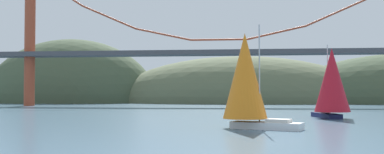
% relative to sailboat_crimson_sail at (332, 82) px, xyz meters
% --- Properties ---
extents(headland_left, '(61.98, 44.00, 44.92)m').
position_rel_sailboat_crimson_sail_xyz_m(headland_left, '(-73.73, 89.50, -5.27)').
color(headland_left, '#425138').
rests_on(headland_left, ground_plane).
extents(headland_center, '(89.56, 44.00, 31.69)m').
position_rel_sailboat_crimson_sail_xyz_m(headland_center, '(-13.73, 89.50, -5.27)').
color(headland_center, '#5B6647').
rests_on(headland_center, ground_plane).
extents(suspension_bridge, '(137.85, 6.00, 36.35)m').
position_rel_sailboat_crimson_sail_xyz_m(suspension_bridge, '(-18.73, 49.50, 10.20)').
color(suspension_bridge, '#A34228').
rests_on(suspension_bridge, ground_plane).
extents(sailboat_crimson_sail, '(5.81, 9.23, 10.70)m').
position_rel_sailboat_crimson_sail_xyz_m(sailboat_crimson_sail, '(0.00, 0.00, 0.00)').
color(sailboat_crimson_sail, '#191E4C').
rests_on(sailboat_crimson_sail, ground_plane).
extents(sailboat_orange_sail, '(8.99, 6.30, 10.84)m').
position_rel_sailboat_crimson_sail_xyz_m(sailboat_orange_sail, '(-12.18, -18.43, -0.04)').
color(sailboat_orange_sail, white).
rests_on(sailboat_orange_sail, ground_plane).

